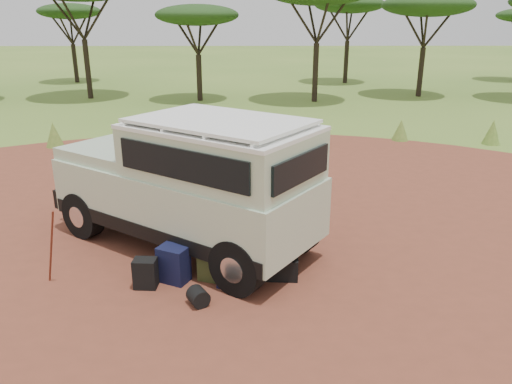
{
  "coord_description": "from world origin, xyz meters",
  "views": [
    {
      "loc": [
        0.62,
        -8.3,
        4.19
      ],
      "look_at": [
        0.74,
        0.75,
        1.0
      ],
      "focal_mm": 35.0,
      "sensor_mm": 36.0,
      "label": 1
    }
  ],
  "objects_px": {
    "safari_vehicle": "(191,185)",
    "walking_staff": "(51,247)",
    "hard_case": "(282,267)",
    "duffel_navy": "(231,274)",
    "backpack_navy": "(174,264)",
    "backpack_black": "(145,273)",
    "backpack_olive": "(209,267)"
  },
  "relations": [
    {
      "from": "safari_vehicle",
      "to": "walking_staff",
      "type": "height_order",
      "value": "safari_vehicle"
    },
    {
      "from": "hard_case",
      "to": "duffel_navy",
      "type": "bearing_deg",
      "value": -157.18
    },
    {
      "from": "walking_staff",
      "to": "hard_case",
      "type": "distance_m",
      "value": 3.79
    },
    {
      "from": "safari_vehicle",
      "to": "duffel_navy",
      "type": "xyz_separation_m",
      "value": [
        0.77,
        -1.54,
        -1.01
      ]
    },
    {
      "from": "walking_staff",
      "to": "backpack_navy",
      "type": "relative_size",
      "value": 2.2
    },
    {
      "from": "backpack_black",
      "to": "hard_case",
      "type": "relative_size",
      "value": 0.93
    },
    {
      "from": "walking_staff",
      "to": "backpack_navy",
      "type": "distance_m",
      "value": 1.99
    },
    {
      "from": "backpack_black",
      "to": "backpack_olive",
      "type": "height_order",
      "value": "backpack_black"
    },
    {
      "from": "backpack_black",
      "to": "backpack_olive",
      "type": "distance_m",
      "value": 1.04
    },
    {
      "from": "duffel_navy",
      "to": "hard_case",
      "type": "height_order",
      "value": "duffel_navy"
    },
    {
      "from": "backpack_navy",
      "to": "backpack_olive",
      "type": "bearing_deg",
      "value": 30.05
    },
    {
      "from": "backpack_navy",
      "to": "backpack_olive",
      "type": "xyz_separation_m",
      "value": [
        0.58,
        0.04,
        -0.08
      ]
    },
    {
      "from": "backpack_navy",
      "to": "duffel_navy",
      "type": "height_order",
      "value": "backpack_navy"
    },
    {
      "from": "safari_vehicle",
      "to": "backpack_olive",
      "type": "bearing_deg",
      "value": -37.76
    },
    {
      "from": "backpack_black",
      "to": "duffel_navy",
      "type": "xyz_separation_m",
      "value": [
        1.38,
        0.01,
        -0.03
      ]
    },
    {
      "from": "backpack_black",
      "to": "duffel_navy",
      "type": "bearing_deg",
      "value": 4.24
    },
    {
      "from": "duffel_navy",
      "to": "backpack_black",
      "type": "bearing_deg",
      "value": -162.48
    },
    {
      "from": "walking_staff",
      "to": "backpack_olive",
      "type": "xyz_separation_m",
      "value": [
        2.53,
        0.1,
        -0.44
      ]
    },
    {
      "from": "backpack_black",
      "to": "backpack_navy",
      "type": "bearing_deg",
      "value": 28.09
    },
    {
      "from": "walking_staff",
      "to": "hard_case",
      "type": "xyz_separation_m",
      "value": [
        3.76,
        0.16,
        -0.48
      ]
    },
    {
      "from": "backpack_olive",
      "to": "safari_vehicle",
      "type": "bearing_deg",
      "value": 125.71
    },
    {
      "from": "safari_vehicle",
      "to": "walking_staff",
      "type": "distance_m",
      "value": 2.62
    },
    {
      "from": "backpack_olive",
      "to": "hard_case",
      "type": "distance_m",
      "value": 1.23
    },
    {
      "from": "backpack_olive",
      "to": "hard_case",
      "type": "xyz_separation_m",
      "value": [
        1.23,
        0.06,
        -0.04
      ]
    },
    {
      "from": "walking_staff",
      "to": "backpack_navy",
      "type": "height_order",
      "value": "walking_staff"
    },
    {
      "from": "safari_vehicle",
      "to": "duffel_navy",
      "type": "relative_size",
      "value": 12.25
    },
    {
      "from": "safari_vehicle",
      "to": "backpack_navy",
      "type": "relative_size",
      "value": 8.72
    },
    {
      "from": "walking_staff",
      "to": "backpack_black",
      "type": "bearing_deg",
      "value": -62.39
    },
    {
      "from": "backpack_black",
      "to": "duffel_navy",
      "type": "distance_m",
      "value": 1.38
    },
    {
      "from": "safari_vehicle",
      "to": "walking_staff",
      "type": "xyz_separation_m",
      "value": [
        -2.13,
        -1.41,
        -0.57
      ]
    },
    {
      "from": "backpack_navy",
      "to": "safari_vehicle",
      "type": "bearing_deg",
      "value": 108.41
    },
    {
      "from": "backpack_navy",
      "to": "duffel_navy",
      "type": "xyz_separation_m",
      "value": [
        0.95,
        -0.19,
        -0.09
      ]
    }
  ]
}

